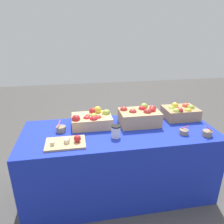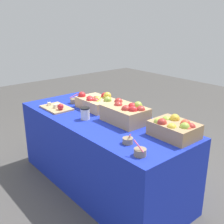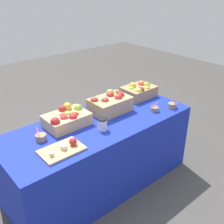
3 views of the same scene
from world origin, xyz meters
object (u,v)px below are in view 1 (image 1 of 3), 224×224
Objects in this scene: apple_crate_left at (181,112)px; apple_crate_middle at (140,116)px; coffee_cup at (116,131)px; sample_bowl_mid at (207,133)px; sample_bowl_near at (61,129)px; sample_bowl_far at (184,132)px; apple_crate_right at (92,119)px; cutting_board_front at (67,142)px.

apple_crate_left is 0.50m from apple_crate_middle.
coffee_cup is at bearing -158.38° from apple_crate_left.
apple_crate_left reaches higher than sample_bowl_mid.
apple_crate_left is 3.15× the size of sample_bowl_mid.
coffee_cup is (0.51, -0.20, 0.03)m from sample_bowl_near.
coffee_cup reaches higher than sample_bowl_far.
apple_crate_left reaches higher than coffee_cup.
sample_bowl_near is 1.39m from sample_bowl_mid.
apple_crate_right is 0.33m from sample_bowl_near.
sample_bowl_mid is 0.99× the size of coffee_cup.
sample_bowl_far is at bearing -0.15° from cutting_board_front.
apple_crate_middle is 0.81m from sample_bowl_near.
apple_crate_middle reaches higher than apple_crate_right.
cutting_board_front is 3.28× the size of sample_bowl_near.
apple_crate_middle reaches higher than sample_bowl_near.
coffee_cup is (-0.65, 0.06, 0.03)m from sample_bowl_far.
sample_bowl_mid is at bearing -83.34° from apple_crate_left.
sample_bowl_mid is 1.24× the size of sample_bowl_far.
sample_bowl_near is (-0.31, -0.08, -0.04)m from apple_crate_right.
apple_crate_right is (-0.49, 0.04, -0.02)m from apple_crate_middle.
apple_crate_middle is 4.35× the size of sample_bowl_far.
coffee_cup is at bearing -55.82° from apple_crate_right.
cutting_board_front is at bearing 179.85° from sample_bowl_far.
cutting_board_front is 2.97× the size of sample_bowl_mid.
apple_crate_left is 1.29m from cutting_board_front.
apple_crate_middle is 0.81m from cutting_board_front.
sample_bowl_near is at bearing 166.36° from sample_bowl_mid.
sample_bowl_mid is at bearing -34.26° from apple_crate_middle.
apple_crate_middle is at bearing 138.89° from sample_bowl_far.
apple_crate_right is 3.81× the size of sample_bowl_near.
sample_bowl_near is 0.54m from coffee_cup.
apple_crate_left is 3.47× the size of sample_bowl_near.
apple_crate_middle is 3.52× the size of sample_bowl_mid.
apple_crate_left is 1.06× the size of cutting_board_front.
apple_crate_middle reaches higher than cutting_board_front.
sample_bowl_near is 1.12× the size of sample_bowl_far.
sample_bowl_far is (0.84, -0.34, -0.05)m from apple_crate_right.
sample_bowl_near is at bearing -177.03° from apple_crate_middle.
sample_bowl_near is at bearing 167.37° from sample_bowl_far.
apple_crate_left is 0.85m from coffee_cup.
apple_crate_left is at bearing 4.94° from sample_bowl_near.
apple_crate_right is at bearing -178.08° from apple_crate_left.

